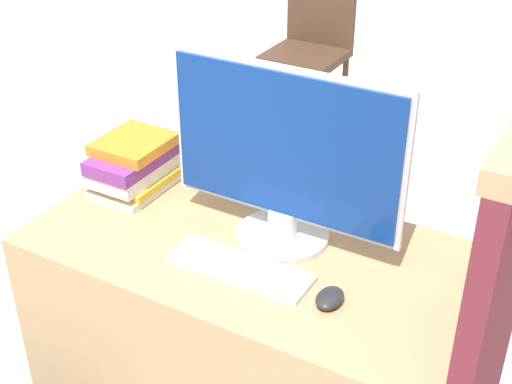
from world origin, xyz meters
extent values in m
cube|color=tan|center=(0.00, 0.32, 0.39)|extent=(1.23, 0.64, 0.77)
cube|color=maroon|center=(0.64, 0.28, 0.64)|extent=(0.05, 0.55, 1.28)
cylinder|color=silver|center=(0.05, 0.39, 0.78)|extent=(0.26, 0.26, 0.02)
cylinder|color=silver|center=(0.05, 0.39, 0.83)|extent=(0.08, 0.08, 0.07)
cube|color=silver|center=(0.05, 0.40, 1.06)|extent=(0.66, 0.01, 0.42)
cube|color=navy|center=(0.05, 0.39, 1.06)|extent=(0.63, 0.02, 0.40)
cube|color=white|center=(0.02, 0.21, 0.78)|extent=(0.38, 0.12, 0.02)
ellipsoid|color=#262626|center=(0.28, 0.20, 0.79)|extent=(0.06, 0.09, 0.03)
cube|color=silver|center=(-0.47, 0.42, 0.78)|extent=(0.18, 0.28, 0.02)
cube|color=gold|center=(-0.47, 0.41, 0.81)|extent=(0.18, 0.22, 0.02)
cube|color=silver|center=(-0.48, 0.41, 0.84)|extent=(0.19, 0.26, 0.04)
cube|color=#7A3384|center=(-0.47, 0.41, 0.88)|extent=(0.17, 0.27, 0.04)
cube|color=orange|center=(-0.47, 0.42, 0.92)|extent=(0.19, 0.21, 0.03)
cylinder|color=#4C3323|center=(-1.19, 2.48, 0.19)|extent=(0.04, 0.04, 0.38)
cylinder|color=#4C3323|center=(-0.81, 2.48, 0.19)|extent=(0.04, 0.04, 0.38)
cylinder|color=#4C3323|center=(-1.19, 2.86, 0.19)|extent=(0.04, 0.04, 0.38)
cylinder|color=#4C3323|center=(-0.81, 2.86, 0.19)|extent=(0.04, 0.04, 0.38)
cube|color=#4C3323|center=(-1.00, 2.67, 0.40)|extent=(0.44, 0.44, 0.05)
cube|color=#4C3323|center=(-1.00, 2.87, 0.67)|extent=(0.44, 0.04, 0.48)
camera|label=1|loc=(0.80, -1.05, 1.88)|focal=50.00mm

